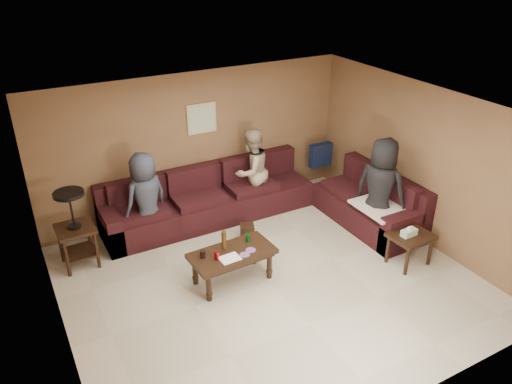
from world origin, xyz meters
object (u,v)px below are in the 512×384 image
sectional_sofa (266,204)px  person_middle (251,171)px  side_table_right (410,239)px  end_table_left (75,228)px  person_left (146,199)px  waste_bin (247,232)px  coffee_table (232,256)px  person_right (380,189)px

sectional_sofa → person_middle: (-0.02, 0.49, 0.44)m
side_table_right → end_table_left: bearing=151.6°
end_table_left → person_middle: bearing=5.1°
person_left → waste_bin: bearing=133.8°
side_table_right → person_left: size_ratio=0.42×
coffee_table → person_left: size_ratio=0.79×
side_table_right → person_right: 0.95m
end_table_left → person_right: bearing=-18.7°
waste_bin → person_right: bearing=-25.8°
coffee_table → end_table_left: (-1.82, 1.46, 0.22)m
coffee_table → person_left: 1.77m
sectional_sofa → person_left: person_left is taller
person_left → person_middle: person_left is taller
waste_bin → person_middle: bearing=57.7°
person_right → coffee_table: bearing=64.3°
end_table_left → person_left: size_ratio=0.80×
sectional_sofa → waste_bin: 0.69m
side_table_right → person_middle: 2.93m
end_table_left → person_left: 1.14m
waste_bin → person_right: (1.90, -0.92, 0.72)m
person_left → end_table_left: bearing=-13.2°
coffee_table → person_middle: 2.16m
end_table_left → side_table_right: size_ratio=1.88×
sectional_sofa → coffee_table: (-1.27, -1.25, 0.09)m
coffee_table → waste_bin: bearing=51.4°
coffee_table → person_left: person_left is taller
person_left → person_right: person_right is taller
person_left → coffee_table: bearing=94.1°
side_table_right → person_left: person_left is taller
person_left → person_right: bearing=134.2°
end_table_left → waste_bin: (2.53, -0.58, -0.51)m
waste_bin → person_middle: (0.54, 0.85, 0.63)m
person_right → waste_bin: bearing=39.3°
sectional_sofa → person_right: bearing=-43.7°
waste_bin → person_middle: person_middle is taller
side_table_right → waste_bin: bearing=135.5°
person_left → person_middle: size_ratio=1.01×
sectional_sofa → side_table_right: 2.47m
end_table_left → person_right: person_right is taller
coffee_table → end_table_left: size_ratio=0.99×
side_table_right → waste_bin: side_table_right is taller
waste_bin → person_right: size_ratio=0.15×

